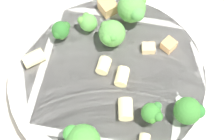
% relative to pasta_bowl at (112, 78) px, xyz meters
% --- Properties ---
extents(ground_plane, '(2.00, 2.00, 0.00)m').
position_rel_pasta_bowl_xyz_m(ground_plane, '(0.00, 0.00, -0.02)').
color(ground_plane, '#BCB29E').
extents(pasta_bowl, '(0.27, 0.27, 0.04)m').
position_rel_pasta_bowl_xyz_m(pasta_bowl, '(0.00, 0.00, 0.00)').
color(pasta_bowl, silver).
rests_on(pasta_bowl, ground_plane).
extents(broccoli_floret_0, '(0.04, 0.04, 0.05)m').
position_rel_pasta_bowl_xyz_m(broccoli_floret_0, '(0.02, -0.09, 0.04)').
color(broccoli_floret_0, '#93B766').
rests_on(broccoli_floret_0, pasta_bowl).
extents(broccoli_floret_1, '(0.04, 0.04, 0.04)m').
position_rel_pasta_bowl_xyz_m(broccoli_floret_1, '(0.03, -0.04, 0.04)').
color(broccoli_floret_1, '#9EC175').
rests_on(broccoli_floret_1, pasta_bowl).
extents(broccoli_floret_2, '(0.03, 0.03, 0.03)m').
position_rel_pasta_bowl_xyz_m(broccoli_floret_2, '(-0.07, 0.03, 0.04)').
color(broccoli_floret_2, '#9EC175').
rests_on(broccoli_floret_2, pasta_bowl).
extents(broccoli_floret_3, '(0.02, 0.03, 0.03)m').
position_rel_pasta_bowl_xyz_m(broccoli_floret_3, '(0.09, -0.01, 0.03)').
color(broccoli_floret_3, '#9EC175').
rests_on(broccoli_floret_3, pasta_bowl).
extents(broccoli_floret_5, '(0.04, 0.03, 0.04)m').
position_rel_pasta_bowl_xyz_m(broccoli_floret_5, '(-0.11, 0.00, 0.04)').
color(broccoli_floret_5, '#9EC175').
rests_on(broccoli_floret_5, pasta_bowl).
extents(broccoli_floret_6, '(0.03, 0.02, 0.03)m').
position_rel_pasta_bowl_xyz_m(broccoli_floret_6, '(0.07, -0.04, 0.03)').
color(broccoli_floret_6, '#9EC175').
rests_on(broccoli_floret_6, pasta_bowl).
extents(rigatoni_1, '(0.03, 0.03, 0.02)m').
position_rel_pasta_bowl_xyz_m(rigatoni_1, '(0.10, 0.04, 0.02)').
color(rigatoni_1, beige).
rests_on(rigatoni_1, pasta_bowl).
extents(rigatoni_2, '(0.02, 0.02, 0.02)m').
position_rel_pasta_bowl_xyz_m(rigatoni_2, '(0.01, 0.00, 0.02)').
color(rigatoni_2, beige).
rests_on(rigatoni_2, pasta_bowl).
extents(rigatoni_3, '(0.03, 0.03, 0.02)m').
position_rel_pasta_bowl_xyz_m(rigatoni_3, '(-0.04, 0.03, 0.02)').
color(rigatoni_3, beige).
rests_on(rigatoni_3, pasta_bowl).
extents(rigatoni_4, '(0.02, 0.03, 0.02)m').
position_rel_pasta_bowl_xyz_m(rigatoni_4, '(-0.02, 0.00, 0.02)').
color(rigatoni_4, beige).
rests_on(rigatoni_4, pasta_bowl).
extents(chicken_chunk_0, '(0.03, 0.03, 0.02)m').
position_rel_pasta_bowl_xyz_m(chicken_chunk_0, '(0.06, -0.08, 0.02)').
color(chicken_chunk_0, tan).
rests_on(chicken_chunk_0, pasta_bowl).
extents(chicken_chunk_1, '(0.02, 0.02, 0.01)m').
position_rel_pasta_bowl_xyz_m(chicken_chunk_1, '(-0.02, -0.06, 0.02)').
color(chicken_chunk_1, tan).
rests_on(chicken_chunk_1, pasta_bowl).
extents(chicken_chunk_2, '(0.02, 0.02, 0.01)m').
position_rel_pasta_bowl_xyz_m(chicken_chunk_2, '(-0.04, -0.07, 0.02)').
color(chicken_chunk_2, tan).
rests_on(chicken_chunk_2, pasta_bowl).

